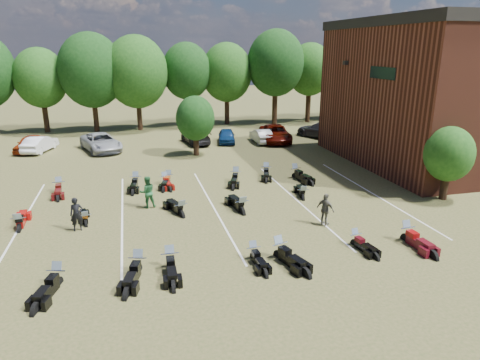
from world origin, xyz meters
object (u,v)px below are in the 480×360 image
object	(u,v)px
motorcycle_0	(58,286)
motorcycle_3	(279,258)
person_grey	(325,209)
person_green	(147,192)
car_0	(30,144)
car_4	(227,136)
motorcycle_14	(60,192)
person_black	(77,214)
motorcycle_7	(20,230)

from	to	relation	value
motorcycle_0	motorcycle_3	size ratio (longest dim) A/B	0.96
person_grey	motorcycle_0	bearing A→B (deg)	70.71
motorcycle_0	person_green	bearing A→B (deg)	80.29
car_0	motorcycle_3	xyz separation A→B (m)	(14.25, -24.02, -0.70)
person_green	motorcycle_3	world-z (taller)	person_green
car_4	motorcycle_14	distance (m)	17.57
motorcycle_3	motorcycle_0	bearing A→B (deg)	163.93
motorcycle_0	person_black	bearing A→B (deg)	103.91
car_0	motorcycle_14	xyz separation A→B (m)	(3.91, -12.28, -0.70)
motorcycle_3	motorcycle_14	world-z (taller)	motorcycle_3
motorcycle_0	motorcycle_3	xyz separation A→B (m)	(8.89, -0.01, 0.00)
car_4	motorcycle_0	xyz separation A→B (m)	(-11.87, -23.17, -0.64)
person_green	motorcycle_14	size ratio (longest dim) A/B	0.77
car_0	person_grey	size ratio (longest dim) A/B	2.45
car_0	motorcycle_7	bearing A→B (deg)	-69.10
car_4	person_black	size ratio (longest dim) A/B	2.23
motorcycle_3	motorcycle_14	distance (m)	15.65
car_0	motorcycle_14	bearing A→B (deg)	-60.29
car_4	motorcycle_7	xyz separation A→B (m)	(-14.42, -17.23, -0.64)
motorcycle_0	motorcycle_14	xyz separation A→B (m)	(-1.45, 11.73, 0.00)
car_0	motorcycle_7	size ratio (longest dim) A/B	1.73
person_green	motorcycle_14	xyz separation A→B (m)	(-5.22, 4.12, -0.91)
person_green	motorcycle_0	distance (m)	8.55
motorcycle_0	motorcycle_14	size ratio (longest dim) A/B	0.99
person_grey	person_black	bearing A→B (deg)	46.48
car_4	motorcycle_7	distance (m)	22.48
car_4	person_grey	distance (m)	20.36
motorcycle_14	motorcycle_3	bearing A→B (deg)	-53.24
person_black	motorcycle_3	size ratio (longest dim) A/B	0.68
person_green	motorcycle_7	distance (m)	6.60
motorcycle_3	motorcycle_14	size ratio (longest dim) A/B	1.04
person_black	person_grey	world-z (taller)	person_black
motorcycle_0	motorcycle_14	distance (m)	11.82
car_4	person_green	bearing A→B (deg)	-105.82
person_black	car_4	bearing A→B (deg)	48.54
car_4	motorcycle_7	world-z (taller)	car_4
motorcycle_14	person_green	bearing A→B (deg)	-42.87
car_4	motorcycle_7	bearing A→B (deg)	-118.23
car_4	person_black	distance (m)	21.36
car_4	person_black	xyz separation A→B (m)	(-11.62, -17.92, 0.20)
person_green	person_grey	bearing A→B (deg)	142.73
person_grey	motorcycle_3	distance (m)	4.54
person_black	motorcycle_0	bearing A→B (deg)	-101.21
car_0	car_4	size ratio (longest dim) A/B	1.09
motorcycle_7	person_grey	bearing A→B (deg)	164.99
motorcycle_7	car_4	bearing A→B (deg)	-133.09
car_4	motorcycle_0	world-z (taller)	car_4
car_4	motorcycle_14	world-z (taller)	car_4
car_4	person_green	world-z (taller)	person_green
motorcycle_3	person_black	bearing A→B (deg)	132.67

